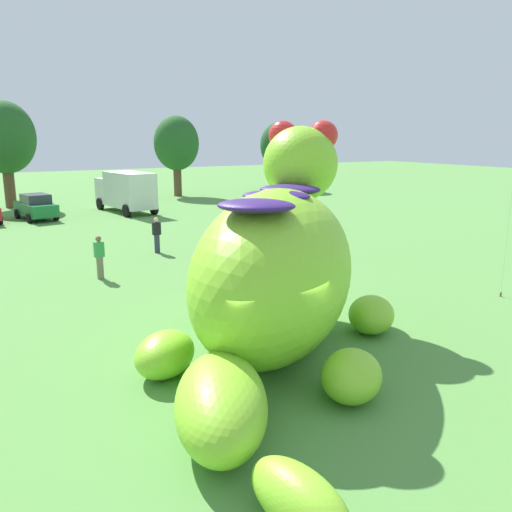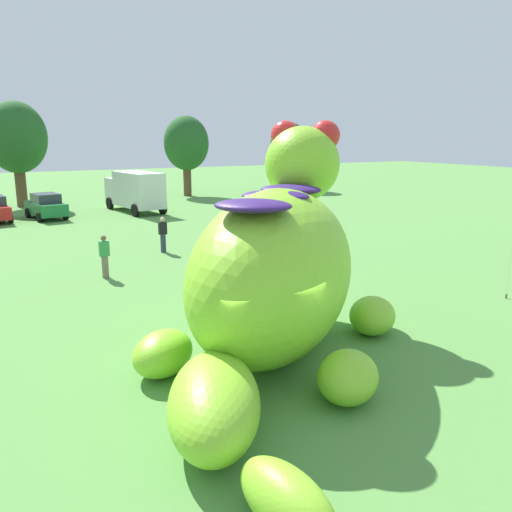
% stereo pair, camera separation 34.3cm
% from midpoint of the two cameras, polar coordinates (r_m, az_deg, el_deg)
% --- Properties ---
extents(ground_plane, '(160.00, 160.00, 0.00)m').
position_cam_midpoint_polar(ground_plane, '(12.13, 0.75, -14.06)').
color(ground_plane, '#568E42').
extents(giant_inflatable_creature, '(8.73, 10.84, 5.95)m').
position_cam_midpoint_polar(giant_inflatable_creature, '(13.30, 2.83, -1.58)').
color(giant_inflatable_creature, '#8CD12D').
rests_on(giant_inflatable_creature, ground).
extents(car_green, '(2.49, 4.34, 1.72)m').
position_cam_midpoint_polar(car_green, '(38.36, -21.57, 5.05)').
color(car_green, '#1E7238').
rests_on(car_green, ground).
extents(box_truck, '(3.15, 6.63, 2.95)m').
position_cam_midpoint_polar(box_truck, '(39.91, -12.76, 6.97)').
color(box_truck, silver).
rests_on(box_truck, ground).
extents(tree_mid_left, '(4.59, 4.59, 8.15)m').
position_cam_midpoint_polar(tree_mid_left, '(45.46, -24.35, 11.56)').
color(tree_mid_left, brown).
rests_on(tree_mid_left, ground).
extents(tree_centre_left, '(4.12, 4.12, 7.32)m').
position_cam_midpoint_polar(tree_centre_left, '(49.85, -7.36, 11.97)').
color(tree_centre_left, brown).
rests_on(tree_centre_left, ground).
extents(tree_centre, '(3.88, 3.88, 6.89)m').
position_cam_midpoint_polar(tree_centre, '(55.39, 3.78, 11.84)').
color(tree_centre, brown).
rests_on(tree_centre, ground).
extents(spectator_near_inflatable, '(0.38, 0.26, 1.71)m').
position_cam_midpoint_polar(spectator_near_inflatable, '(21.49, -15.64, -0.08)').
color(spectator_near_inflatable, '#726656').
rests_on(spectator_near_inflatable, ground).
extents(spectator_mid_field, '(0.38, 0.26, 1.71)m').
position_cam_midpoint_polar(spectator_mid_field, '(25.65, -9.68, 2.27)').
color(spectator_mid_field, '#2D334C').
rests_on(spectator_mid_field, ground).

